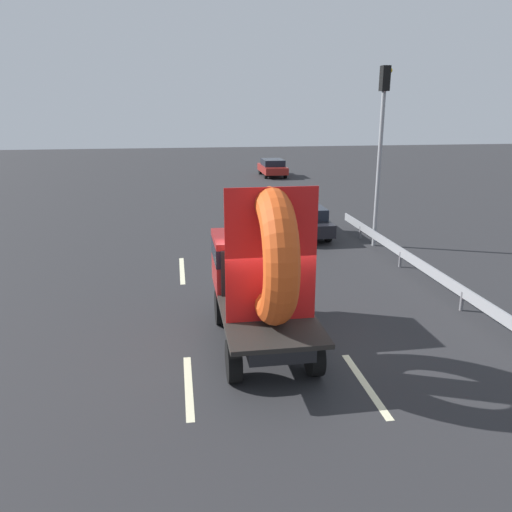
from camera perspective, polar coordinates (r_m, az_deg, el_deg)
The scene contains 10 objects.
ground_plane at distance 12.17m, azimuth 2.11°, elevation -10.22°, with size 120.00×120.00×0.00m, color #28282B.
flatbed_truck at distance 11.71m, azimuth 0.62°, elevation -1.50°, with size 2.02×4.77×3.93m.
distant_sedan at distance 22.35m, azimuth 5.34°, elevation 4.11°, with size 1.72×4.02×1.31m.
traffic_light at distance 20.59m, azimuth 13.83°, elevation 13.06°, with size 0.42×0.36×6.89m.
guardrail at distance 16.80m, azimuth 18.70°, elevation -1.50°, with size 0.10×16.08×0.71m.
lane_dash_left_near at distance 10.74m, azimuth -7.55°, elevation -14.24°, with size 2.50×0.16×0.01m, color beige.
lane_dash_left_far at distance 17.78m, azimuth -8.27°, elevation -1.59°, with size 2.94×0.16×0.01m, color beige.
lane_dash_right_near at distance 10.95m, azimuth 12.12°, elevation -13.84°, with size 2.56×0.16×0.01m, color beige.
lane_dash_right_far at distance 18.37m, azimuth 2.91°, elevation -0.84°, with size 2.06×0.16×0.01m, color beige.
oncoming_car at distance 41.47m, azimuth 1.86°, elevation 9.91°, with size 1.78×4.16×1.36m.
Camera 1 is at (-2.12, -10.66, 5.47)m, focal length 35.75 mm.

